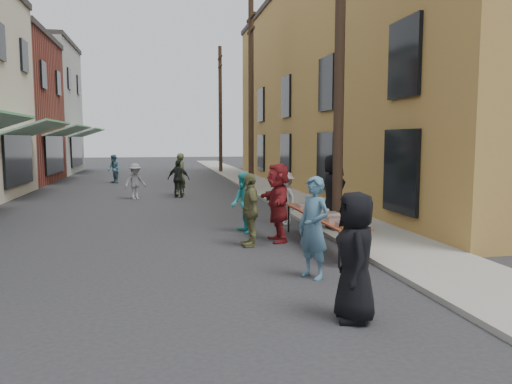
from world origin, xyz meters
name	(u,v)px	position (x,y,z in m)	size (l,w,h in m)	color
ground	(171,273)	(0.00, 0.00, 0.00)	(120.00, 120.00, 0.00)	#28282B
sidewalk	(265,187)	(5.00, 15.00, 0.05)	(2.20, 60.00, 0.10)	gray
building_ochre	(391,87)	(11.10, 14.00, 5.00)	(10.00, 28.00, 10.00)	#A68B3B
utility_pole_near	(340,56)	(4.30, 3.00, 4.50)	(0.26, 0.26, 9.00)	#2D2116
utility_pole_mid	(251,96)	(4.30, 15.00, 4.50)	(0.26, 0.26, 9.00)	#2D2116
utility_pole_far	(220,110)	(4.30, 27.00, 4.50)	(0.26, 0.26, 9.00)	#2D2116
serving_table	(322,216)	(3.45, 1.65, 0.71)	(0.70, 4.00, 0.75)	brown
catering_tray_sausage	(350,224)	(3.45, 0.00, 0.79)	(0.50, 0.33, 0.08)	maroon
catering_tray_foil_b	(338,219)	(3.45, 0.65, 0.79)	(0.50, 0.33, 0.08)	#B2B2B7
catering_tray_buns	(327,214)	(3.45, 1.35, 0.79)	(0.50, 0.33, 0.08)	tan
catering_tray_foil_d	(317,210)	(3.45, 2.05, 0.79)	(0.50, 0.33, 0.08)	#B2B2B7
catering_tray_buns_end	(308,206)	(3.45, 2.75, 0.79)	(0.50, 0.33, 0.08)	tan
condiment_jar_a	(345,228)	(3.23, -0.30, 0.79)	(0.07, 0.07, 0.08)	#A57F26
condiment_jar_b	(343,227)	(3.23, -0.20, 0.79)	(0.07, 0.07, 0.08)	#A57F26
condiment_jar_c	(341,226)	(3.23, -0.10, 0.79)	(0.07, 0.07, 0.08)	#A57F26
cup_stack	(365,225)	(3.65, -0.25, 0.81)	(0.08, 0.08, 0.12)	tan
guest_front_a	(355,257)	(2.37, -2.89, 0.88)	(0.86, 0.56, 1.76)	black
guest_front_b	(314,228)	(2.46, -0.78, 0.90)	(0.66, 0.43, 1.80)	#456D87
guest_front_c	(244,203)	(1.98, 3.64, 0.80)	(0.77, 0.60, 1.59)	#2BB4B2
guest_front_d	(285,198)	(3.36, 4.65, 0.76)	(0.99, 0.57, 1.53)	beige
guest_front_e	(250,210)	(1.84, 2.02, 0.84)	(0.98, 0.41, 1.68)	olive
guest_queue_back	(278,202)	(2.60, 2.43, 0.94)	(1.74, 0.56, 1.88)	maroon
server	(333,191)	(4.35, 3.44, 1.07)	(0.95, 0.62, 1.95)	black
passerby_left	(135,181)	(-1.11, 11.69, 0.73)	(0.94, 0.54, 1.46)	gray
passerby_mid	(179,179)	(0.64, 11.94, 0.79)	(0.93, 0.39, 1.58)	black
passerby_right	(180,174)	(0.73, 12.79, 0.92)	(0.67, 0.44, 1.84)	#4A5330
passerby_far	(114,169)	(-2.59, 19.52, 0.80)	(0.77, 0.60, 1.59)	teal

